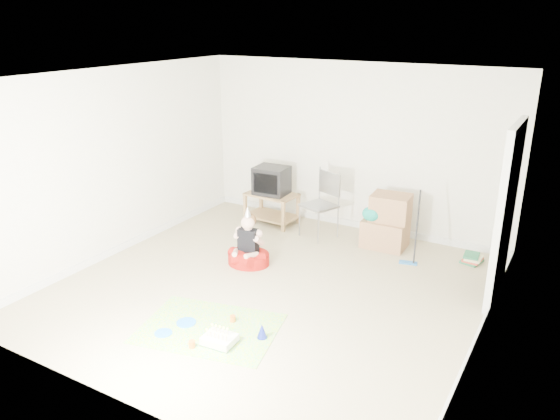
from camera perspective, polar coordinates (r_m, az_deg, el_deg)
The scene contains 16 objects.
ground at distance 6.93m, azimuth -0.95°, elevation -8.14°, with size 5.00×5.00×0.00m, color tan.
doorway_recess at distance 6.85m, azimuth 22.62°, elevation -0.71°, with size 0.02×0.90×2.05m, color black.
tv_stand at distance 8.92m, azimuth -0.87°, elevation 0.45°, with size 0.84×0.56×0.51m.
crt_tv at distance 8.79m, azimuth -0.89°, elevation 3.12°, with size 0.52×0.43×0.45m, color black.
folding_chair at distance 8.32m, azimuth 4.09°, elevation 0.47°, with size 0.60×0.59×1.04m.
cardboard_boxes at distance 8.12m, azimuth 11.07°, elevation -1.24°, with size 0.66×0.52×0.80m.
floor_mop at distance 7.66m, azimuth 13.39°, elevation -3.70°, with size 0.26×0.33×0.99m.
book_pile at distance 8.03m, azimuth 19.53°, elevation -4.79°, with size 0.29×0.34×0.13m.
seated_woman at distance 7.50m, azimuth -3.31°, elevation -4.35°, with size 0.66×0.66×0.84m.
party_mat at distance 6.15m, azimuth -7.40°, elevation -12.15°, with size 1.48×1.07×0.01m, color #FF3587.
birthday_cake at distance 5.87m, azimuth -6.35°, elevation -13.35°, with size 0.35×0.29×0.15m.
blue_plate_near at distance 6.28m, azimuth -9.77°, elevation -11.51°, with size 0.22×0.22×0.01m, color blue.
blue_plate_far at distance 6.14m, azimuth -12.09°, elevation -12.45°, with size 0.19×0.19×0.01m, color blue.
orange_cup_near at distance 6.22m, azimuth -4.95°, elevation -11.24°, with size 0.06×0.06×0.07m, color orange.
orange_cup_far at distance 5.84m, azimuth -9.19°, elevation -13.68°, with size 0.07×0.07×0.08m, color orange.
blue_party_hat at distance 5.90m, azimuth -1.90°, elevation -12.51°, with size 0.11×0.11×0.16m, color #1724A3.
Camera 1 is at (3.17, -5.25, 3.23)m, focal length 35.00 mm.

